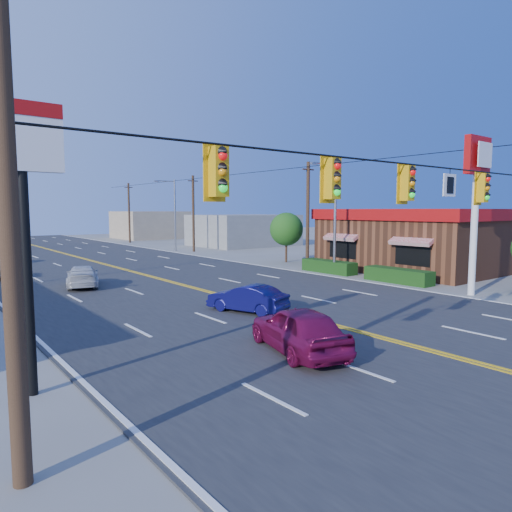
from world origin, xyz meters
TOP-DOWN VIEW (x-y plane):
  - ground at (0.00, 0.00)m, footprint 160.00×160.00m
  - road at (0.00, 20.00)m, footprint 20.00×120.00m
  - signal_span at (-0.12, 0.00)m, footprint 24.32×0.34m
  - kfc at (19.90, 12.00)m, footprint 16.30×12.40m
  - kfc_pylon at (11.00, 4.00)m, footprint 2.20×0.36m
  - pizza_hut_sign at (-11.00, 4.00)m, footprint 1.90×0.30m
  - streetlight_se at (10.79, 14.00)m, footprint 2.55×0.25m
  - streetlight_ne at (10.79, 38.00)m, footprint 2.55×0.25m
  - utility_pole_near at (12.20, 18.00)m, footprint 0.28×0.28m
  - utility_pole_mid at (12.20, 36.00)m, footprint 0.28×0.28m
  - utility_pole_far at (12.20, 54.00)m, footprint 0.28×0.28m
  - tree_kfc_rear at (13.50, 22.00)m, footprint 2.94×2.94m
  - bld_east_mid at (22.00, 40.00)m, footprint 12.00×10.00m
  - bld_east_far at (19.00, 62.00)m, footprint 10.00×10.00m
  - car_magenta at (-3.49, 2.31)m, footprint 2.91×4.75m
  - car_blue at (-1.30, 7.97)m, footprint 2.48×3.94m
  - car_white at (-4.99, 19.52)m, footprint 2.99×4.68m

SIDE VIEW (x-z plane):
  - ground at x=0.00m, z-range 0.00..0.00m
  - road at x=0.00m, z-range 0.00..0.06m
  - car_blue at x=-1.30m, z-range 0.00..1.23m
  - car_white at x=-4.99m, z-range 0.00..1.26m
  - car_magenta at x=-3.49m, z-range 0.00..1.51m
  - bld_east_mid at x=22.00m, z-range 0.00..4.00m
  - bld_east_far at x=19.00m, z-range 0.00..4.40m
  - kfc at x=19.90m, z-range 0.03..4.73m
  - tree_kfc_rear at x=13.50m, z-range 0.73..5.14m
  - utility_pole_near at x=12.20m, z-range 0.00..8.40m
  - utility_pole_mid at x=12.20m, z-range 0.00..8.40m
  - utility_pole_far at x=12.20m, z-range 0.00..8.40m
  - streetlight_se at x=10.79m, z-range 0.51..8.51m
  - streetlight_ne at x=10.79m, z-range 0.51..8.51m
  - signal_span at x=-0.12m, z-range 0.39..9.39m
  - pizza_hut_sign at x=-11.00m, z-range 1.76..8.61m
  - kfc_pylon at x=11.00m, z-range 1.79..10.29m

